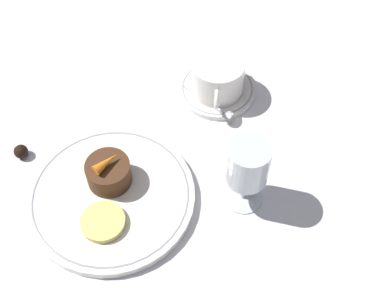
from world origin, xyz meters
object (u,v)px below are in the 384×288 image
Objects in this scene: dinner_plate at (111,197)px; dessert_cake at (109,173)px; wine_glass at (247,166)px; coffee_cup at (218,76)px.

dinner_plate is 0.04m from dessert_cake.
dinner_plate is at bearing 9.85° from dessert_cake.
dinner_plate is at bearing -85.16° from wine_glass.
wine_glass reaches higher than coffee_cup.
wine_glass is (0.21, 0.05, 0.04)m from coffee_cup.
dinner_plate is 2.17× the size of coffee_cup.
coffee_cup is at bearing 145.90° from dinner_plate.
dessert_cake is (-0.01, -0.20, -0.05)m from wine_glass.
coffee_cup is (-0.22, 0.15, 0.03)m from dinner_plate.
coffee_cup reaches higher than dessert_cake.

